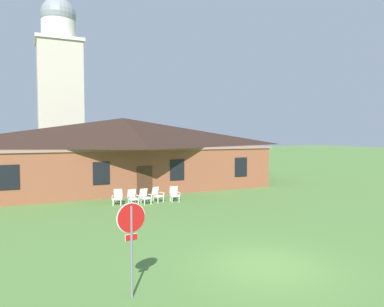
{
  "coord_description": "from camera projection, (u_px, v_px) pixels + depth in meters",
  "views": [
    {
      "loc": [
        -7.01,
        -9.43,
        4.33
      ],
      "look_at": [
        1.3,
        8.78,
        3.26
      ],
      "focal_mm": 33.33,
      "sensor_mm": 36.0,
      "label": 1
    }
  ],
  "objects": [
    {
      "name": "lawn_chair_by_porch",
      "position": [
        118.0,
        197.0,
        21.93
      ],
      "size": [
        0.78,
        0.82,
        0.96
      ],
      "color": "white",
      "rests_on": "ground"
    },
    {
      "name": "lawn_chair_near_door",
      "position": [
        133.0,
        197.0,
        21.83
      ],
      "size": [
        0.69,
        0.72,
        0.96
      ],
      "color": "white",
      "rests_on": "ground"
    },
    {
      "name": "stop_sign",
      "position": [
        131.0,
        231.0,
        9.35
      ],
      "size": [
        0.8,
        0.16,
        2.55
      ],
      "color": "slate",
      "rests_on": "ground"
    },
    {
      "name": "lawn_chair_right_end",
      "position": [
        174.0,
        194.0,
        23.07
      ],
      "size": [
        0.7,
        0.73,
        0.96
      ],
      "color": "white",
      "rests_on": "ground"
    },
    {
      "name": "brick_building",
      "position": [
        123.0,
        152.0,
        29.28
      ],
      "size": [
        22.66,
        10.4,
        5.68
      ],
      "color": "brown",
      "rests_on": "ground"
    },
    {
      "name": "lawn_chair_left_end",
      "position": [
        145.0,
        196.0,
        22.15
      ],
      "size": [
        0.73,
        0.78,
        0.96
      ],
      "color": "white",
      "rests_on": "ground"
    },
    {
      "name": "dome_tower",
      "position": [
        60.0,
        89.0,
        41.24
      ],
      "size": [
        5.18,
        5.18,
        20.83
      ],
      "color": "#BCB29E",
      "rests_on": "ground"
    },
    {
      "name": "ground_plane",
      "position": [
        267.0,
        266.0,
        11.7
      ],
      "size": [
        200.0,
        200.0,
        0.0
      ],
      "primitive_type": "plane",
      "color": "#517A38"
    },
    {
      "name": "lawn_chair_middle",
      "position": [
        157.0,
        194.0,
        22.83
      ],
      "size": [
        0.78,
        0.83,
        0.96
      ],
      "color": "white",
      "rests_on": "ground"
    }
  ]
}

